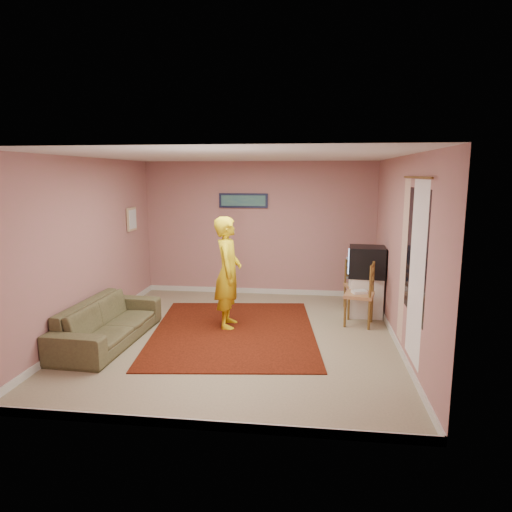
# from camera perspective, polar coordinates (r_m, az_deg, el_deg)

# --- Properties ---
(ground) EXTENTS (5.00, 5.00, 0.00)m
(ground) POSITION_cam_1_polar(r_m,az_deg,el_deg) (6.81, -2.17, -10.04)
(ground) COLOR gray
(ground) RESTS_ON ground
(wall_back) EXTENTS (4.50, 0.02, 2.60)m
(wall_back) POSITION_cam_1_polar(r_m,az_deg,el_deg) (8.93, 0.37, 3.41)
(wall_back) COLOR #9E7168
(wall_back) RESTS_ON ground
(wall_front) EXTENTS (4.50, 0.02, 2.60)m
(wall_front) POSITION_cam_1_polar(r_m,az_deg,el_deg) (4.09, -7.96, -4.89)
(wall_front) COLOR #9E7168
(wall_front) RESTS_ON ground
(wall_left) EXTENTS (0.02, 5.00, 2.60)m
(wall_left) POSITION_cam_1_polar(r_m,az_deg,el_deg) (7.19, -20.22, 1.13)
(wall_left) COLOR #9E7168
(wall_left) RESTS_ON ground
(wall_right) EXTENTS (0.02, 5.00, 2.60)m
(wall_right) POSITION_cam_1_polar(r_m,az_deg,el_deg) (6.51, 17.71, 0.37)
(wall_right) COLOR #9E7168
(wall_right) RESTS_ON ground
(ceiling) EXTENTS (4.50, 5.00, 0.02)m
(ceiling) POSITION_cam_1_polar(r_m,az_deg,el_deg) (6.40, -2.33, 12.38)
(ceiling) COLOR silver
(ceiling) RESTS_ON wall_back
(baseboard_back) EXTENTS (4.50, 0.02, 0.10)m
(baseboard_back) POSITION_cam_1_polar(r_m,az_deg,el_deg) (9.15, 0.35, -4.39)
(baseboard_back) COLOR silver
(baseboard_back) RESTS_ON ground
(baseboard_front) EXTENTS (4.50, 0.02, 0.10)m
(baseboard_front) POSITION_cam_1_polar(r_m,az_deg,el_deg) (4.58, -7.52, -20.13)
(baseboard_front) COLOR silver
(baseboard_front) RESTS_ON ground
(baseboard_left) EXTENTS (0.02, 5.00, 0.10)m
(baseboard_left) POSITION_cam_1_polar(r_m,az_deg,el_deg) (7.48, -19.56, -8.38)
(baseboard_left) COLOR silver
(baseboard_left) RESTS_ON ground
(baseboard_right) EXTENTS (0.02, 5.00, 0.10)m
(baseboard_right) POSITION_cam_1_polar(r_m,az_deg,el_deg) (6.82, 17.05, -10.03)
(baseboard_right) COLOR silver
(baseboard_right) RESTS_ON ground
(window) EXTENTS (0.01, 1.10, 1.50)m
(window) POSITION_cam_1_polar(r_m,az_deg,el_deg) (5.61, 19.37, 0.32)
(window) COLOR black
(window) RESTS_ON wall_right
(curtain_sheer) EXTENTS (0.01, 0.75, 2.10)m
(curtain_sheer) POSITION_cam_1_polar(r_m,az_deg,el_deg) (5.50, 19.43, -1.99)
(curtain_sheer) COLOR white
(curtain_sheer) RESTS_ON wall_right
(curtain_floral) EXTENTS (0.01, 0.35, 2.10)m
(curtain_floral) POSITION_cam_1_polar(r_m,az_deg,el_deg) (6.17, 17.94, -0.63)
(curtain_floral) COLOR beige
(curtain_floral) RESTS_ON wall_right
(curtain_rod) EXTENTS (0.02, 1.40, 0.02)m
(curtain_rod) POSITION_cam_1_polar(r_m,az_deg,el_deg) (5.53, 19.46, 9.25)
(curtain_rod) COLOR brown
(curtain_rod) RESTS_ON wall_right
(picture_back) EXTENTS (0.95, 0.04, 0.28)m
(picture_back) POSITION_cam_1_polar(r_m,az_deg,el_deg) (8.89, -1.59, 6.94)
(picture_back) COLOR #131936
(picture_back) RESTS_ON wall_back
(picture_left) EXTENTS (0.04, 0.38, 0.42)m
(picture_left) POSITION_cam_1_polar(r_m,az_deg,el_deg) (8.59, -15.26, 4.46)
(picture_left) COLOR #C8B289
(picture_left) RESTS_ON wall_left
(area_rug) EXTENTS (2.73, 3.26, 0.02)m
(area_rug) POSITION_cam_1_polar(r_m,az_deg,el_deg) (7.01, -2.80, -9.37)
(area_rug) COLOR black
(area_rug) RESTS_ON ground
(tv_cabinet) EXTENTS (0.53, 0.48, 0.67)m
(tv_cabinet) POSITION_cam_1_polar(r_m,az_deg,el_deg) (7.91, 13.51, -4.89)
(tv_cabinet) COLOR white
(tv_cabinet) RESTS_ON ground
(crt_tv) EXTENTS (0.63, 0.57, 0.51)m
(crt_tv) POSITION_cam_1_polar(r_m,az_deg,el_deg) (7.78, 13.65, -0.70)
(crt_tv) COLOR black
(crt_tv) RESTS_ON tv_cabinet
(chair_a) EXTENTS (0.47, 0.46, 0.48)m
(chair_a) POSITION_cam_1_polar(r_m,az_deg,el_deg) (8.16, 12.57, -2.93)
(chair_a) COLOR #A2794F
(chair_a) RESTS_ON ground
(dvd_player) EXTENTS (0.34, 0.26, 0.05)m
(dvd_player) POSITION_cam_1_polar(r_m,az_deg,el_deg) (8.18, 12.55, -3.34)
(dvd_player) COLOR #B3B4B9
(dvd_player) RESTS_ON chair_a
(blue_throw) EXTENTS (0.38, 0.05, 0.39)m
(blue_throw) POSITION_cam_1_polar(r_m,az_deg,el_deg) (8.31, 12.49, -1.48)
(blue_throw) COLOR #7CA7CC
(blue_throw) RESTS_ON chair_a
(chair_b) EXTENTS (0.52, 0.54, 0.54)m
(chair_b) POSITION_cam_1_polar(r_m,az_deg,el_deg) (7.33, 12.82, -3.82)
(chair_b) COLOR #A2794F
(chair_b) RESTS_ON ground
(game_console) EXTENTS (0.26, 0.22, 0.05)m
(game_console) POSITION_cam_1_polar(r_m,az_deg,el_deg) (7.35, 12.79, -4.40)
(game_console) COLOR silver
(game_console) RESTS_ON chair_b
(sofa) EXTENTS (0.88, 2.06, 0.59)m
(sofa) POSITION_cam_1_polar(r_m,az_deg,el_deg) (6.84, -17.99, -7.84)
(sofa) COLOR brown
(sofa) RESTS_ON ground
(person) EXTENTS (0.46, 0.66, 1.73)m
(person) POSITION_cam_1_polar(r_m,az_deg,el_deg) (7.03, -3.52, -2.08)
(person) COLOR yellow
(person) RESTS_ON ground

